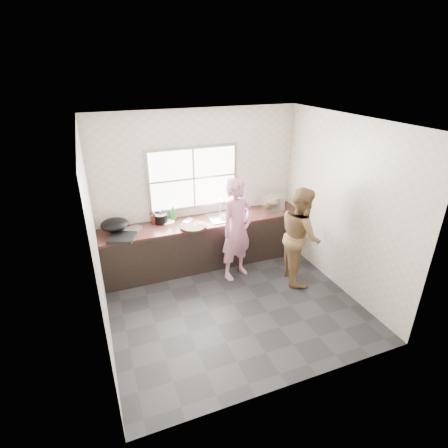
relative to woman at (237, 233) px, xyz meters
name	(u,v)px	position (x,y,z in m)	size (l,w,h in m)	color
floor	(233,304)	(-0.36, -0.74, -0.82)	(3.60, 3.20, 0.01)	#262628
ceiling	(236,122)	(-0.36, -0.74, 1.89)	(3.60, 3.20, 0.01)	silver
wall_back	(199,188)	(-0.36, 0.87, 0.54)	(3.60, 0.01, 2.70)	beige
wall_left	(95,247)	(-2.17, -0.74, 0.54)	(0.01, 3.20, 2.70)	beige
wall_right	(343,206)	(1.44, -0.74, 0.54)	(0.01, 3.20, 2.70)	beige
wall_front	(298,288)	(-0.36, -2.34, 0.54)	(3.60, 0.01, 2.70)	silver
cabinet	(206,243)	(-0.36, 0.55, -0.40)	(3.60, 0.62, 0.82)	black
countertop	(205,221)	(-0.36, 0.55, 0.03)	(3.60, 0.64, 0.04)	#3C1E18
sink	(224,217)	(-0.01, 0.55, 0.05)	(0.55, 0.45, 0.02)	silver
faucet	(220,206)	(-0.01, 0.75, 0.20)	(0.02, 0.02, 0.30)	silver
window_frame	(193,178)	(-0.46, 0.85, 0.74)	(1.60, 0.05, 1.10)	#9EA0A5
window_glazing	(194,178)	(-0.46, 0.83, 0.74)	(1.50, 0.01, 1.00)	white
woman	(237,233)	(0.00, 0.00, 0.00)	(0.59, 0.39, 1.62)	pink
person_side	(300,235)	(0.93, -0.45, 0.00)	(0.79, 0.61, 1.62)	brown
cutting_board	(193,227)	(-0.64, 0.34, 0.07)	(0.44, 0.44, 0.04)	black
cleaver	(188,220)	(-0.66, 0.59, 0.09)	(0.22, 0.11, 0.01)	#B1B2B8
bowl_mince	(200,225)	(-0.52, 0.34, 0.07)	(0.20, 0.20, 0.05)	silver
bowl_crabs	(228,216)	(0.06, 0.52, 0.08)	(0.18, 0.18, 0.06)	silver
bowl_held	(224,218)	(-0.03, 0.48, 0.08)	(0.18, 0.18, 0.06)	silver
black_pot	(161,219)	(-1.10, 0.73, 0.13)	(0.22, 0.22, 0.16)	black
plate_food	(167,222)	(-0.99, 0.72, 0.06)	(0.25, 0.25, 0.02)	white
bottle_green	(173,212)	(-0.87, 0.78, 0.20)	(0.12, 0.12, 0.30)	#297E2F
bottle_brown_tall	(155,218)	(-1.20, 0.75, 0.15)	(0.09, 0.09, 0.21)	#451911
bottle_brown_short	(161,217)	(-1.09, 0.78, 0.13)	(0.13, 0.13, 0.17)	#411C10
glass_jar	(161,219)	(-1.09, 0.78, 0.10)	(0.07, 0.07, 0.10)	silver
burner	(122,238)	(-1.79, 0.34, 0.08)	(0.38, 0.38, 0.06)	black
wok	(115,224)	(-1.86, 0.63, 0.19)	(0.44, 0.44, 0.17)	black
dish_rack	(273,204)	(0.93, 0.51, 0.19)	(0.37, 0.26, 0.28)	white
pot_lid_left	(135,228)	(-1.55, 0.67, 0.05)	(0.25, 0.25, 0.01)	#A8ABAF
pot_lid_right	(132,230)	(-1.61, 0.61, 0.05)	(0.25, 0.25, 0.01)	#B6B7BD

